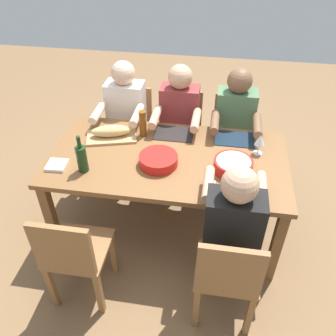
% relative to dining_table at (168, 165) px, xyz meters
% --- Properties ---
extents(ground_plane, '(8.00, 8.00, 0.00)m').
position_rel_dining_table_xyz_m(ground_plane, '(0.00, 0.00, -0.66)').
color(ground_plane, brown).
extents(dining_table, '(1.81, 0.96, 0.74)m').
position_rel_dining_table_xyz_m(dining_table, '(0.00, 0.00, 0.00)').
color(dining_table, brown).
rests_on(dining_table, ground_plane).
extents(chair_far_left, '(0.40, 0.40, 0.85)m').
position_rel_dining_table_xyz_m(chair_far_left, '(-0.50, 0.80, -0.18)').
color(chair_far_left, olive).
rests_on(chair_far_left, ground_plane).
extents(diner_far_left, '(0.41, 0.53, 1.20)m').
position_rel_dining_table_xyz_m(diner_far_left, '(-0.50, 0.62, 0.04)').
color(diner_far_left, '#2D2D38').
rests_on(diner_far_left, ground_plane).
extents(chair_near_center, '(0.40, 0.40, 0.85)m').
position_rel_dining_table_xyz_m(chair_near_center, '(0.00, -0.80, -0.18)').
color(chair_near_center, olive).
rests_on(chair_near_center, ground_plane).
extents(diner_near_center, '(0.41, 0.53, 1.20)m').
position_rel_dining_table_xyz_m(diner_near_center, '(0.00, -0.62, 0.04)').
color(diner_near_center, '#2D2D38').
rests_on(diner_near_center, ground_plane).
extents(chair_far_right, '(0.40, 0.40, 0.85)m').
position_rel_dining_table_xyz_m(chair_far_right, '(0.50, 0.80, -0.18)').
color(chair_far_right, olive).
rests_on(chair_far_right, ground_plane).
extents(chair_near_right, '(0.40, 0.40, 0.85)m').
position_rel_dining_table_xyz_m(chair_near_right, '(0.50, -0.80, -0.18)').
color(chair_near_right, olive).
rests_on(chair_near_right, ground_plane).
extents(diner_near_right, '(0.41, 0.53, 1.20)m').
position_rel_dining_table_xyz_m(diner_near_right, '(0.50, -0.62, 0.04)').
color(diner_near_right, '#2D2D38').
rests_on(diner_near_right, ground_plane).
extents(chair_near_left, '(0.40, 0.40, 0.85)m').
position_rel_dining_table_xyz_m(chair_near_left, '(-0.50, -0.80, -0.18)').
color(chair_near_left, olive).
rests_on(chair_near_left, ground_plane).
extents(diner_near_left, '(0.41, 0.53, 1.20)m').
position_rel_dining_table_xyz_m(diner_near_left, '(-0.50, -0.62, 0.04)').
color(diner_near_left, '#2D2D38').
rests_on(diner_near_left, ground_plane).
extents(serving_bowl_pasta, '(0.28, 0.28, 0.09)m').
position_rel_dining_table_xyz_m(serving_bowl_pasta, '(-0.49, 0.09, 0.13)').
color(serving_bowl_pasta, red).
rests_on(serving_bowl_pasta, dining_table).
extents(serving_bowl_salad, '(0.29, 0.29, 0.08)m').
position_rel_dining_table_xyz_m(serving_bowl_salad, '(0.05, 0.11, 0.13)').
color(serving_bowl_salad, red).
rests_on(serving_bowl_salad, dining_table).
extents(cutting_board, '(0.44, 0.32, 0.02)m').
position_rel_dining_table_xyz_m(cutting_board, '(0.50, -0.18, 0.09)').
color(cutting_board, tan).
rests_on(cutting_board, dining_table).
extents(bread_loaf, '(0.34, 0.19, 0.09)m').
position_rel_dining_table_xyz_m(bread_loaf, '(0.50, -0.18, 0.15)').
color(bread_loaf, tan).
rests_on(bread_loaf, cutting_board).
extents(wine_bottle, '(0.08, 0.08, 0.29)m').
position_rel_dining_table_xyz_m(wine_bottle, '(0.58, 0.26, 0.19)').
color(wine_bottle, '#193819').
rests_on(wine_bottle, dining_table).
extents(beer_bottle, '(0.06, 0.06, 0.22)m').
position_rel_dining_table_xyz_m(beer_bottle, '(0.25, -0.26, 0.19)').
color(beer_bottle, brown).
rests_on(beer_bottle, dining_table).
extents(wine_glass, '(0.08, 0.08, 0.17)m').
position_rel_dining_table_xyz_m(wine_glass, '(-0.68, -0.15, 0.20)').
color(wine_glass, silver).
rests_on(wine_glass, dining_table).
extents(fork_far_left, '(0.04, 0.17, 0.01)m').
position_rel_dining_table_xyz_m(fork_far_left, '(-0.36, 0.32, 0.09)').
color(fork_far_left, silver).
rests_on(fork_far_left, dining_table).
extents(placemat_near_center, '(0.32, 0.23, 0.01)m').
position_rel_dining_table_xyz_m(placemat_near_center, '(0.00, -0.32, 0.08)').
color(placemat_near_center, black).
rests_on(placemat_near_center, dining_table).
extents(placemat_near_left, '(0.32, 0.23, 0.01)m').
position_rel_dining_table_xyz_m(placemat_near_left, '(-0.50, -0.32, 0.08)').
color(placemat_near_left, '#142333').
rests_on(placemat_near_left, dining_table).
extents(napkin_stack, '(0.15, 0.15, 0.02)m').
position_rel_dining_table_xyz_m(napkin_stack, '(0.79, 0.25, 0.09)').
color(napkin_stack, white).
rests_on(napkin_stack, dining_table).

